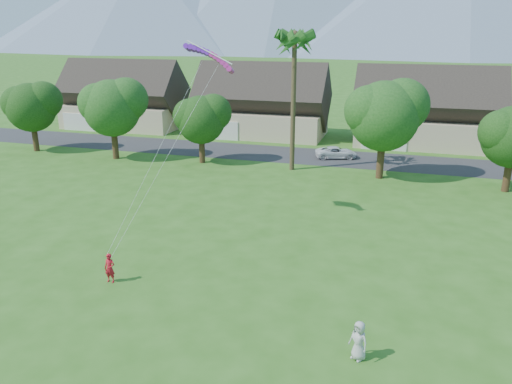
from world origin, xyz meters
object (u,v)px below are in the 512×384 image
at_px(kite_flyer, 110,268).
at_px(watcher, 359,341).
at_px(parked_car, 336,152).
at_px(parafoil_kite, 211,55).

xyz_separation_m(kite_flyer, watcher, (12.94, -2.77, 0.04)).
relative_size(parked_car, parafoil_kite, 1.25).
distance_m(watcher, parked_car, 32.66).
bearing_deg(watcher, parked_car, 131.40).
relative_size(kite_flyer, parafoil_kite, 0.47).
xyz_separation_m(kite_flyer, parafoil_kite, (2.11, 9.68, 10.22)).
distance_m(kite_flyer, parked_car, 30.43).
bearing_deg(kite_flyer, parafoil_kite, 76.65).
bearing_deg(parked_car, kite_flyer, 147.49).
height_order(kite_flyer, parafoil_kite, parafoil_kite).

